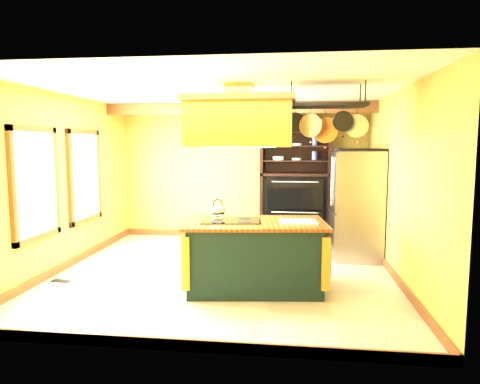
% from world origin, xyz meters
% --- Properties ---
extents(floor, '(5.00, 5.00, 0.00)m').
position_xyz_m(floor, '(0.00, 0.00, 0.00)').
color(floor, beige).
rests_on(floor, ground).
extents(ceiling, '(5.00, 5.00, 0.00)m').
position_xyz_m(ceiling, '(0.00, 0.00, 2.70)').
color(ceiling, white).
rests_on(ceiling, wall_back).
extents(wall_back, '(5.00, 0.02, 2.70)m').
position_xyz_m(wall_back, '(0.00, 2.50, 1.35)').
color(wall_back, '#B99843').
rests_on(wall_back, floor).
extents(wall_front, '(5.00, 0.02, 2.70)m').
position_xyz_m(wall_front, '(0.00, -2.50, 1.35)').
color(wall_front, '#B99843').
rests_on(wall_front, floor).
extents(wall_left, '(0.02, 5.00, 2.70)m').
position_xyz_m(wall_left, '(-2.50, 0.00, 1.35)').
color(wall_left, '#B99843').
rests_on(wall_left, floor).
extents(wall_right, '(0.02, 5.00, 2.70)m').
position_xyz_m(wall_right, '(2.50, 0.00, 1.35)').
color(wall_right, '#B99843').
rests_on(wall_right, floor).
extents(ceiling_beam, '(5.00, 0.15, 0.20)m').
position_xyz_m(ceiling_beam, '(0.00, 1.70, 2.59)').
color(ceiling_beam, brown).
rests_on(ceiling_beam, ceiling).
extents(window_near, '(0.06, 1.06, 1.56)m').
position_xyz_m(window_near, '(-2.47, -0.80, 1.40)').
color(window_near, brown).
rests_on(window_near, wall_left).
extents(window_far, '(0.06, 1.06, 1.56)m').
position_xyz_m(window_far, '(-2.47, 0.60, 1.40)').
color(window_far, brown).
rests_on(window_far, wall_left).
extents(kitchen_island, '(1.96, 1.24, 1.11)m').
position_xyz_m(kitchen_island, '(0.52, -0.68, 0.47)').
color(kitchen_island, black).
rests_on(kitchen_island, floor).
extents(range_hood, '(1.43, 0.81, 0.80)m').
position_xyz_m(range_hood, '(0.32, -0.68, 2.25)').
color(range_hood, gold).
rests_on(range_hood, ceiling).
extents(pot_rack, '(1.06, 0.49, 0.75)m').
position_xyz_m(pot_rack, '(1.42, -0.67, 2.31)').
color(pot_rack, black).
rests_on(pot_rack, ceiling).
extents(refrigerator, '(0.79, 0.93, 1.82)m').
position_xyz_m(refrigerator, '(2.09, 1.13, 0.89)').
color(refrigerator, '#92949A').
rests_on(refrigerator, floor).
extents(hutch, '(1.35, 0.61, 2.40)m').
position_xyz_m(hutch, '(1.06, 2.24, 0.92)').
color(hutch, black).
rests_on(hutch, floor).
extents(floor_register, '(0.29, 0.15, 0.01)m').
position_xyz_m(floor_register, '(-2.23, -0.69, 0.01)').
color(floor_register, black).
rests_on(floor_register, floor).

